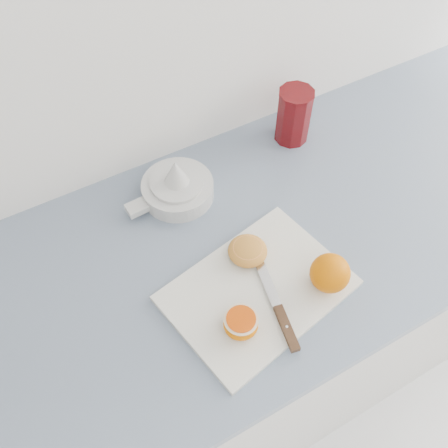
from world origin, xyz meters
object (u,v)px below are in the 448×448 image
counter (266,315)px  citrus_juicer (177,187)px  half_orange (241,323)px  red_tumbler (293,117)px  cutting_board (258,290)px

counter → citrus_juicer: (-0.16, 0.18, 0.47)m
counter → half_orange: (-0.20, -0.17, 0.48)m
half_orange → red_tumbler: 0.52m
citrus_juicer → red_tumbler: (0.32, 0.03, 0.03)m
cutting_board → half_orange: bearing=-142.5°
counter → half_orange: size_ratio=38.89×
half_orange → counter: bearing=40.6°
cutting_board → citrus_juicer: (-0.03, 0.29, 0.02)m
cutting_board → citrus_juicer: size_ratio=1.68×
cutting_board → red_tumbler: bearing=47.9°
half_orange → red_tumbler: size_ratio=0.47×
citrus_juicer → red_tumbler: 0.33m
counter → red_tumbler: (0.16, 0.21, 0.51)m
red_tumbler → half_orange: bearing=-133.8°
cutting_board → citrus_juicer: 0.29m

